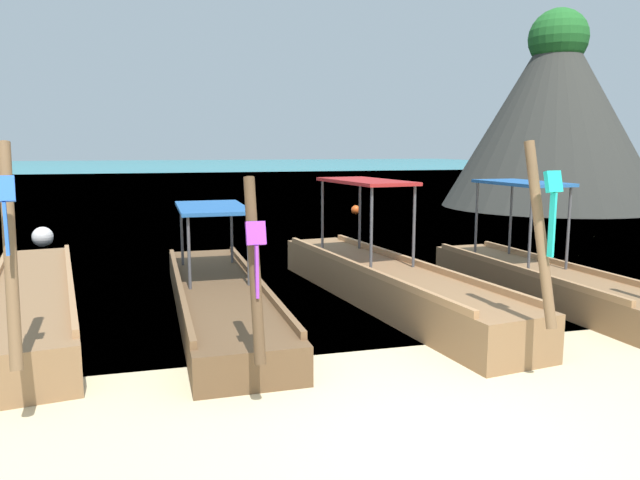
{
  "coord_description": "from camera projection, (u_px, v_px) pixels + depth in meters",
  "views": [
    {
      "loc": [
        -2.49,
        -4.87,
        2.7
      ],
      "look_at": [
        0.0,
        4.35,
        1.2
      ],
      "focal_mm": 33.42,
      "sensor_mm": 36.0,
      "label": 1
    }
  ],
  "objects": [
    {
      "name": "longtail_boat_blue_ribbon",
      "position": [
        33.0,
        302.0,
        9.26
      ],
      "size": [
        2.18,
        7.47,
        2.76
      ],
      "color": "olive",
      "rests_on": "ground"
    },
    {
      "name": "mooring_buoy_far",
      "position": [
        356.0,
        210.0,
        23.91
      ],
      "size": [
        0.38,
        0.38,
        0.38
      ],
      "color": "#EA5119",
      "rests_on": "sea_water"
    },
    {
      "name": "longtail_boat_yellow_ribbon",
      "position": [
        541.0,
        279.0,
        10.73
      ],
      "size": [
        1.48,
        6.22,
        2.38
      ],
      "color": "olive",
      "rests_on": "ground"
    },
    {
      "name": "ground",
      "position": [
        438.0,
        431.0,
        5.7
      ],
      "size": [
        120.0,
        120.0,
        0.0
      ],
      "primitive_type": "plane",
      "color": "beige"
    },
    {
      "name": "longtail_boat_violet_ribbon",
      "position": [
        219.0,
        295.0,
        9.71
      ],
      "size": [
        1.45,
        7.16,
        2.39
      ],
      "color": "brown",
      "rests_on": "ground"
    },
    {
      "name": "sea_water",
      "position": [
        182.0,
        172.0,
        65.17
      ],
      "size": [
        120.0,
        120.0,
        0.0
      ],
      "primitive_type": "plane",
      "color": "teal",
      "rests_on": "ground"
    },
    {
      "name": "longtail_boat_turquoise_ribbon",
      "position": [
        387.0,
        282.0,
        10.29
      ],
      "size": [
        2.09,
        7.34,
        2.78
      ],
      "color": "olive",
      "rests_on": "ground"
    },
    {
      "name": "mooring_buoy_near",
      "position": [
        43.0,
        237.0,
        16.14
      ],
      "size": [
        0.55,
        0.55,
        0.55
      ],
      "color": "white",
      "rests_on": "sea_water"
    },
    {
      "name": "karst_rock",
      "position": [
        558.0,
        114.0,
        26.67
      ],
      "size": [
        10.5,
        9.59,
        8.68
      ],
      "color": "#383833",
      "rests_on": "ground"
    }
  ]
}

